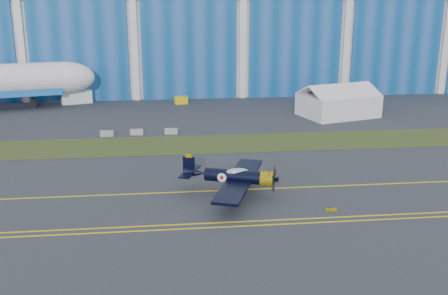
{
  "coord_description": "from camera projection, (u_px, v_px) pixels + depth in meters",
  "views": [
    {
      "loc": [
        6.01,
        -58.9,
        20.65
      ],
      "look_at": [
        12.89,
        2.56,
        2.74
      ],
      "focal_mm": 42.0,
      "sensor_mm": 36.0,
      "label": 1
    }
  ],
  "objects": [
    {
      "name": "edge_line_far",
      "position": [
        105.0,
        228.0,
        48.44
      ],
      "size": [
        80.0,
        0.2,
        0.02
      ],
      "primitive_type": "cube",
      "color": "yellow",
      "rests_on": "ground"
    },
    {
      "name": "barrier_c",
      "position": [
        171.0,
        131.0,
        81.32
      ],
      "size": [
        2.06,
        0.85,
        0.9
      ],
      "primitive_type": "cube",
      "rotation": [
        0.0,
        0.0,
        -0.13
      ],
      "color": "gray",
      "rests_on": "ground"
    },
    {
      "name": "ground",
      "position": [
        117.0,
        179.0,
        61.32
      ],
      "size": [
        260.0,
        260.0,
        0.0
      ],
      "primitive_type": "plane",
      "color": "#2F323C",
      "rests_on": "ground"
    },
    {
      "name": "edge_line_near",
      "position": [
        104.0,
        233.0,
        47.48
      ],
      "size": [
        80.0,
        0.2,
        0.02
      ],
      "primitive_type": "cube",
      "color": "yellow",
      "rests_on": "ground"
    },
    {
      "name": "grass_median",
      "position": [
        125.0,
        146.0,
        74.68
      ],
      "size": [
        260.0,
        10.0,
        0.02
      ],
      "primitive_type": "cube",
      "color": "#475128",
      "rests_on": "ground"
    },
    {
      "name": "shipping_container",
      "position": [
        76.0,
        97.0,
        104.61
      ],
      "size": [
        6.28,
        4.0,
        2.53
      ],
      "primitive_type": "cube",
      "rotation": [
        0.0,
        0.0,
        0.31
      ],
      "color": "white",
      "rests_on": "ground"
    },
    {
      "name": "barrier_b",
      "position": [
        137.0,
        132.0,
        80.88
      ],
      "size": [
        2.05,
        0.78,
        0.9
      ],
      "primitive_type": "cube",
      "rotation": [
        0.0,
        0.0,
        -0.09
      ],
      "color": "gray",
      "rests_on": "ground"
    },
    {
      "name": "taxiway_centreline",
      "position": [
        113.0,
        195.0,
        56.55
      ],
      "size": [
        200.0,
        0.2,
        0.02
      ],
      "primitive_type": "cube",
      "color": "yellow",
      "rests_on": "ground"
    },
    {
      "name": "tug",
      "position": [
        181.0,
        100.0,
        104.19
      ],
      "size": [
        2.75,
        1.98,
        1.47
      ],
      "primitive_type": "cube",
      "rotation": [
        0.0,
        0.0,
        0.17
      ],
      "color": "gold",
      "rests_on": "ground"
    },
    {
      "name": "guard_board_right",
      "position": [
        331.0,
        210.0,
        52.17
      ],
      "size": [
        1.2,
        0.15,
        0.35
      ],
      "primitive_type": "cube",
      "color": "yellow",
      "rests_on": "ground"
    },
    {
      "name": "hangar",
      "position": [
        139.0,
        21.0,
        125.68
      ],
      "size": [
        220.0,
        45.7,
        30.0
      ],
      "color": "silver",
      "rests_on": "ground"
    },
    {
      "name": "warbird",
      "position": [
        233.0,
        176.0,
        55.96
      ],
      "size": [
        15.73,
        17.2,
        4.19
      ],
      "rotation": [
        0.0,
        0.0,
        -0.34
      ],
      "color": "black",
      "rests_on": "ground"
    },
    {
      "name": "barrier_a",
      "position": [
        107.0,
        134.0,
        79.98
      ],
      "size": [
        2.01,
        0.65,
        0.9
      ],
      "primitive_type": "cube",
      "rotation": [
        0.0,
        0.0,
        -0.02
      ],
      "color": "gray",
      "rests_on": "ground"
    },
    {
      "name": "tent",
      "position": [
        338.0,
        100.0,
        93.03
      ],
      "size": [
        14.76,
        12.49,
        5.88
      ],
      "rotation": [
        0.0,
        0.0,
        0.29
      ],
      "color": "white",
      "rests_on": "ground"
    }
  ]
}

